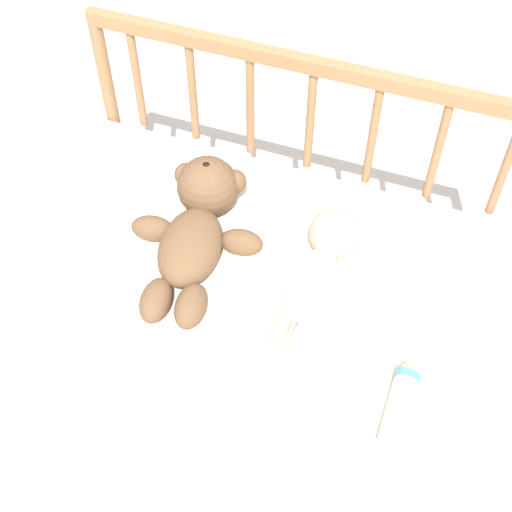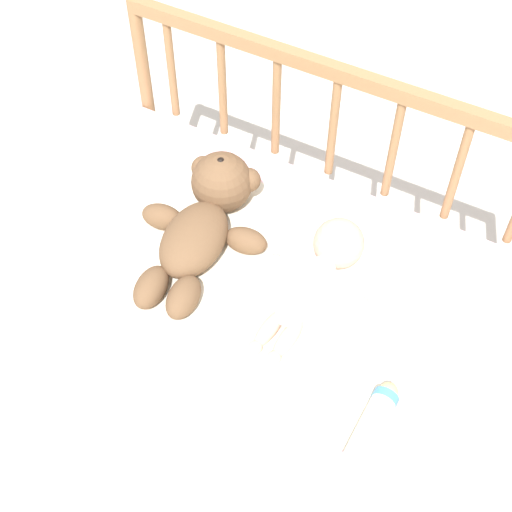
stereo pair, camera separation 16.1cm
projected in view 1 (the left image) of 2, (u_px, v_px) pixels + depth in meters
ground_plane at (257, 368)px, 2.01m from camera, size 12.00×12.00×0.00m
crib_mattress at (257, 323)px, 1.83m from camera, size 1.19×0.71×0.45m
crib_rail at (309, 135)px, 1.80m from camera, size 1.19×0.04×0.78m
blanket at (243, 275)px, 1.65m from camera, size 0.82×0.56×0.01m
teddy_bear at (197, 224)px, 1.67m from camera, size 0.33×0.46×0.15m
baby at (319, 266)px, 1.61m from camera, size 0.27×0.39×0.12m
baby_bottle at (401, 401)px, 1.42m from camera, size 0.05×0.18×0.05m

